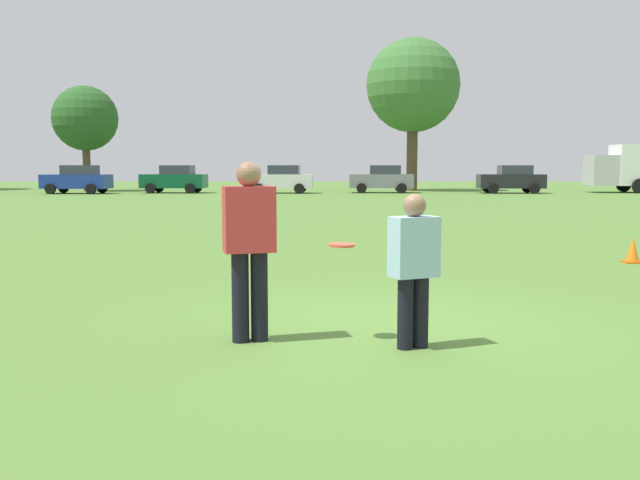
# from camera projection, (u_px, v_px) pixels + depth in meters

# --- Properties ---
(ground_plane) EXTENTS (144.34, 144.34, 0.00)m
(ground_plane) POSITION_uv_depth(u_px,v_px,m) (384.00, 324.00, 7.85)
(ground_plane) COLOR #517A33
(player_thrower) EXTENTS (0.56, 0.41, 1.83)m
(player_thrower) POSITION_uv_depth(u_px,v_px,m) (249.00, 241.00, 6.99)
(player_thrower) COLOR black
(player_thrower) RESTS_ON ground
(player_defender) EXTENTS (0.51, 0.41, 1.52)m
(player_defender) POSITION_uv_depth(u_px,v_px,m) (414.00, 263.00, 6.75)
(player_defender) COLOR black
(player_defender) RESTS_ON ground
(frisbee) EXTENTS (0.27, 0.27, 0.04)m
(frisbee) POSITION_uv_depth(u_px,v_px,m) (342.00, 245.00, 7.06)
(frisbee) COLOR #E54C33
(traffic_cone) EXTENTS (0.32, 0.32, 0.48)m
(traffic_cone) POSITION_uv_depth(u_px,v_px,m) (633.00, 250.00, 12.81)
(traffic_cone) COLOR #D8590C
(traffic_cone) RESTS_ON ground
(parked_car_mid_left) EXTENTS (4.31, 2.42, 1.82)m
(parked_car_mid_left) POSITION_uv_depth(u_px,v_px,m) (77.00, 179.00, 44.60)
(parked_car_mid_left) COLOR navy
(parked_car_mid_left) RESTS_ON ground
(parked_car_center) EXTENTS (4.31, 2.42, 1.82)m
(parked_car_center) POSITION_uv_depth(u_px,v_px,m) (175.00, 179.00, 45.76)
(parked_car_center) COLOR #0C4C2D
(parked_car_center) RESTS_ON ground
(parked_car_mid_right) EXTENTS (4.31, 2.42, 1.82)m
(parked_car_mid_right) POSITION_uv_depth(u_px,v_px,m) (281.00, 179.00, 45.37)
(parked_car_mid_right) COLOR silver
(parked_car_mid_right) RESTS_ON ground
(parked_car_near_right) EXTENTS (4.31, 2.42, 1.82)m
(parked_car_near_right) POSITION_uv_depth(u_px,v_px,m) (382.00, 179.00, 46.05)
(parked_car_near_right) COLOR slate
(parked_car_near_right) RESTS_ON ground
(parked_car_far_right) EXTENTS (4.31, 2.42, 1.82)m
(parked_car_far_right) POSITION_uv_depth(u_px,v_px,m) (512.00, 179.00, 45.31)
(parked_car_far_right) COLOR black
(parked_car_far_right) RESTS_ON ground
(tree_east_birch) EXTENTS (4.54, 4.54, 7.37)m
(tree_east_birch) POSITION_uv_depth(u_px,v_px,m) (85.00, 119.00, 48.69)
(tree_east_birch) COLOR brown
(tree_east_birch) RESTS_ON ground
(tree_east_oak) EXTENTS (6.63, 6.63, 10.78)m
(tree_east_oak) POSITION_uv_depth(u_px,v_px,m) (413.00, 86.00, 49.17)
(tree_east_oak) COLOR brown
(tree_east_oak) RESTS_ON ground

